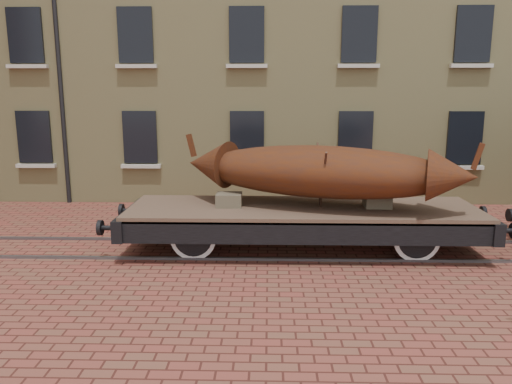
{
  "coord_description": "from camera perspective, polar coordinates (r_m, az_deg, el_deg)",
  "views": [
    {
      "loc": [
        -1.77,
        -11.24,
        3.7
      ],
      "look_at": [
        -2.09,
        0.5,
        1.3
      ],
      "focal_mm": 35.0,
      "sensor_mm": 36.0,
      "label": 1
    }
  ],
  "objects": [
    {
      "name": "ground",
      "position": [
        11.97,
        10.05,
        -6.64
      ],
      "size": [
        90.0,
        90.0,
        0.0
      ],
      "primitive_type": "plane",
      "color": "brown"
    },
    {
      "name": "warehouse_cream",
      "position": [
        22.01,
        14.95,
        19.8
      ],
      "size": [
        40.0,
        10.19,
        14.0
      ],
      "color": "tan",
      "rests_on": "ground"
    },
    {
      "name": "rail_track",
      "position": [
        11.96,
        10.05,
        -6.51
      ],
      "size": [
        30.0,
        1.52,
        0.06
      ],
      "color": "#59595E",
      "rests_on": "ground"
    },
    {
      "name": "flatcar_wagon",
      "position": [
        11.63,
        5.35,
        -2.69
      ],
      "size": [
        9.04,
        2.45,
        1.36
      ],
      "color": "#4C3B2F",
      "rests_on": "ground"
    },
    {
      "name": "iron_boat",
      "position": [
        11.45,
        7.44,
        2.37
      ],
      "size": [
        6.63,
        3.49,
        1.6
      ],
      "color": "#4D200A",
      "rests_on": "flatcar_wagon"
    }
  ]
}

